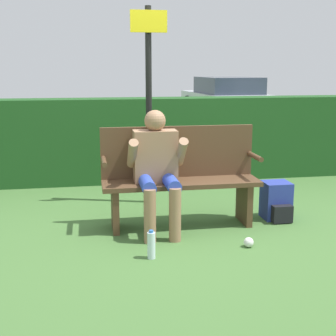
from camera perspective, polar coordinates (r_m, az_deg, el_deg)
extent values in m
plane|color=#426B33|center=(4.73, 1.59, -7.05)|extent=(40.00, 40.00, 0.00)
cube|color=#1E4C1E|center=(6.53, -1.89, 3.50)|extent=(12.00, 0.47, 1.15)
cube|color=#513823|center=(4.60, 1.63, -1.84)|extent=(1.55, 0.40, 0.05)
cube|color=#513823|center=(4.72, 1.21, 2.01)|extent=(1.55, 0.04, 0.52)
cube|color=#513823|center=(4.58, -6.48, -4.99)|extent=(0.06, 0.36, 0.42)
cube|color=#513823|center=(4.83, 9.27, -4.17)|extent=(0.06, 0.36, 0.42)
cylinder|color=#513823|center=(4.46, -7.84, 0.80)|extent=(0.05, 0.36, 0.05)
cylinder|color=#513823|center=(4.76, 10.54, 1.40)|extent=(0.05, 0.36, 0.05)
cube|color=#997051|center=(4.54, -1.57, 1.48)|extent=(0.42, 0.22, 0.50)
sphere|color=#997051|center=(4.49, -1.59, 5.78)|extent=(0.21, 0.21, 0.21)
cylinder|color=#2D47B7|center=(4.36, -2.63, -1.90)|extent=(0.13, 0.44, 0.13)
cylinder|color=#2D47B7|center=(4.40, 0.35, -1.77)|extent=(0.13, 0.44, 0.13)
cylinder|color=#997051|center=(4.22, -2.22, -5.88)|extent=(0.11, 0.11, 0.50)
cylinder|color=#997051|center=(4.26, 0.86, -5.72)|extent=(0.11, 0.11, 0.50)
cylinder|color=#997051|center=(4.39, -4.34, 1.77)|extent=(0.09, 0.31, 0.31)
cylinder|color=#997051|center=(4.45, 1.61, 1.95)|extent=(0.09, 0.31, 0.31)
cube|color=#283893|center=(5.04, 13.02, -3.83)|extent=(0.27, 0.26, 0.39)
cube|color=black|center=(4.92, 13.74, -5.46)|extent=(0.21, 0.09, 0.18)
cylinder|color=silver|center=(3.93, -2.05, -9.41)|extent=(0.07, 0.07, 0.23)
cylinder|color=#2D66B2|center=(3.88, -2.06, -7.72)|extent=(0.04, 0.04, 0.02)
cylinder|color=black|center=(5.34, -2.35, 7.32)|extent=(0.07, 0.07, 2.21)
cube|color=yellow|center=(5.30, -2.37, 17.45)|extent=(0.40, 0.02, 0.23)
cube|color=#B7BCC6|center=(14.56, 7.29, 7.87)|extent=(2.04, 4.49, 0.59)
cube|color=#333D4C|center=(14.53, 7.35, 9.98)|extent=(1.69, 2.19, 0.48)
cylinder|color=black|center=(15.60, 2.55, 7.62)|extent=(0.22, 0.66, 0.66)
cylinder|color=black|center=(16.15, 8.46, 7.66)|extent=(0.22, 0.66, 0.66)
cylinder|color=black|center=(13.01, 5.81, 6.67)|extent=(0.22, 0.66, 0.66)
cylinder|color=black|center=(13.66, 12.66, 6.70)|extent=(0.22, 0.66, 0.66)
sphere|color=silver|center=(4.24, 9.80, -8.92)|extent=(0.09, 0.09, 0.09)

